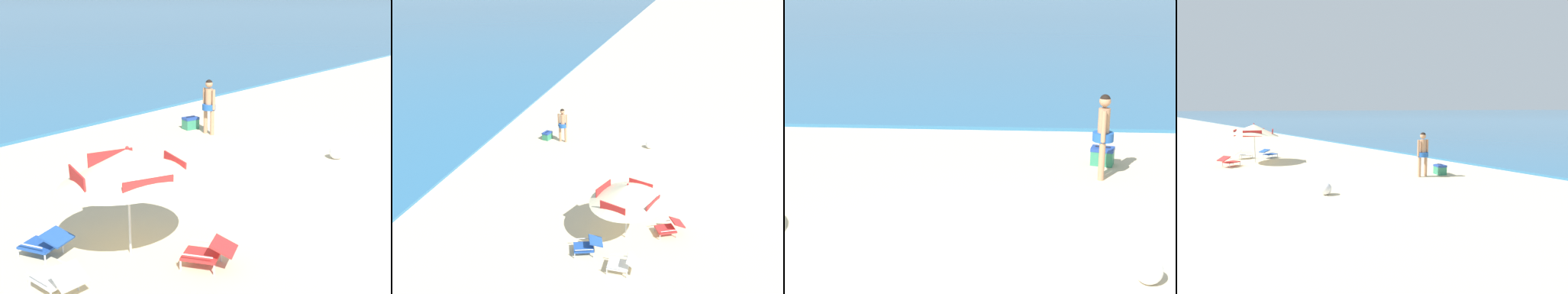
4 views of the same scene
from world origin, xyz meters
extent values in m
plane|color=beige|center=(0.00, 0.00, 0.00)|extent=(800.00, 800.00, 0.00)
cylinder|color=silver|center=(-5.67, 1.34, 0.95)|extent=(0.04, 0.04, 1.90)
cone|color=beige|center=(-5.67, 1.34, 1.63)|extent=(3.14, 3.16, 0.75)
cube|color=red|center=(-5.34, 2.15, 1.51)|extent=(0.81, 0.37, 0.30)
cube|color=red|center=(-6.48, 1.68, 1.51)|extent=(0.37, 0.81, 0.30)
cube|color=red|center=(-6.01, 0.54, 1.51)|extent=(0.81, 0.37, 0.30)
cube|color=red|center=(-4.87, 1.01, 1.51)|extent=(0.37, 0.81, 0.30)
sphere|color=red|center=(-5.67, 1.34, 1.93)|extent=(0.06, 0.06, 0.06)
cube|color=red|center=(-5.24, 0.10, 0.20)|extent=(0.72, 0.76, 0.04)
cube|color=red|center=(-5.08, -0.25, 0.41)|extent=(0.61, 0.56, 0.20)
cylinder|color=silver|center=(-5.58, 0.26, 0.09)|extent=(0.03, 0.03, 0.18)
cylinder|color=silver|center=(-5.13, 0.46, 0.09)|extent=(0.03, 0.03, 0.18)
cylinder|color=silver|center=(-5.35, -0.26, 0.09)|extent=(0.03, 0.03, 0.18)
cylinder|color=silver|center=(-4.90, -0.06, 0.09)|extent=(0.03, 0.03, 0.18)
cylinder|color=silver|center=(-5.49, -0.01, 0.32)|extent=(0.24, 0.50, 0.02)
cylinder|color=silver|center=(-4.98, 0.21, 0.32)|extent=(0.24, 0.50, 0.02)
cube|color=#1E4799|center=(-6.73, 2.49, 0.20)|extent=(0.67, 0.72, 0.04)
cube|color=#1E4799|center=(-6.63, 2.14, 0.42)|extent=(0.59, 0.53, 0.17)
cylinder|color=silver|center=(-7.05, 2.69, 0.09)|extent=(0.03, 0.03, 0.18)
cylinder|color=silver|center=(-6.58, 2.83, 0.09)|extent=(0.03, 0.03, 0.18)
cylinder|color=silver|center=(-6.88, 2.15, 0.09)|extent=(0.03, 0.03, 0.18)
cylinder|color=silver|center=(-6.41, 2.29, 0.09)|extent=(0.03, 0.03, 0.18)
cylinder|color=silver|center=(-7.00, 2.41, 0.32)|extent=(0.18, 0.52, 0.02)
cylinder|color=silver|center=(-6.46, 2.57, 0.32)|extent=(0.18, 0.52, 0.02)
cube|color=white|center=(-7.30, 1.35, 0.20)|extent=(0.54, 0.62, 0.04)
cube|color=white|center=(-7.31, 0.93, 0.39)|extent=(0.51, 0.38, 0.27)
cylinder|color=silver|center=(-7.53, 1.64, 0.09)|extent=(0.03, 0.03, 0.18)
cylinder|color=silver|center=(-7.04, 1.63, 0.09)|extent=(0.03, 0.03, 0.18)
cylinder|color=silver|center=(-7.55, 1.08, 0.09)|extent=(0.03, 0.03, 0.18)
cylinder|color=silver|center=(-7.06, 1.06, 0.09)|extent=(0.03, 0.03, 0.18)
cylinder|color=silver|center=(-7.58, 1.36, 0.32)|extent=(0.04, 0.54, 0.02)
cylinder|color=silver|center=(-7.02, 1.34, 0.32)|extent=(0.04, 0.54, 0.02)
cylinder|color=tan|center=(1.78, 5.36, 0.43)|extent=(0.13, 0.13, 0.86)
cylinder|color=tan|center=(1.82, 5.66, 0.43)|extent=(0.13, 0.13, 0.86)
cylinder|color=#1E51A3|center=(1.80, 5.51, 0.88)|extent=(0.43, 0.43, 0.18)
cylinder|color=tan|center=(1.80, 5.51, 1.16)|extent=(0.24, 0.24, 0.61)
cylinder|color=tan|center=(1.77, 5.30, 1.14)|extent=(0.09, 0.09, 0.64)
cylinder|color=tan|center=(1.83, 5.72, 1.14)|extent=(0.09, 0.09, 0.64)
sphere|color=tan|center=(1.80, 5.51, 1.62)|extent=(0.23, 0.23, 0.23)
sphere|color=black|center=(1.80, 5.51, 1.65)|extent=(0.21, 0.21, 0.21)
cube|color=#2D7F5B|center=(1.94, 6.39, 0.16)|extent=(0.55, 0.46, 0.32)
cube|color=navy|center=(1.94, 6.39, 0.36)|extent=(0.57, 0.47, 0.08)
cylinder|color=black|center=(1.94, 6.39, 0.42)|extent=(0.33, 0.11, 0.02)
sphere|color=white|center=(1.88, 1.12, 0.19)|extent=(0.39, 0.39, 0.39)
camera|label=1|loc=(-11.82, -5.24, 4.48)|focal=51.32mm
camera|label=2|loc=(-16.35, 0.27, 7.69)|focal=36.51mm
camera|label=3|loc=(0.07, -6.25, 4.04)|focal=54.51mm
camera|label=4|loc=(10.58, -3.69, 2.67)|focal=29.69mm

